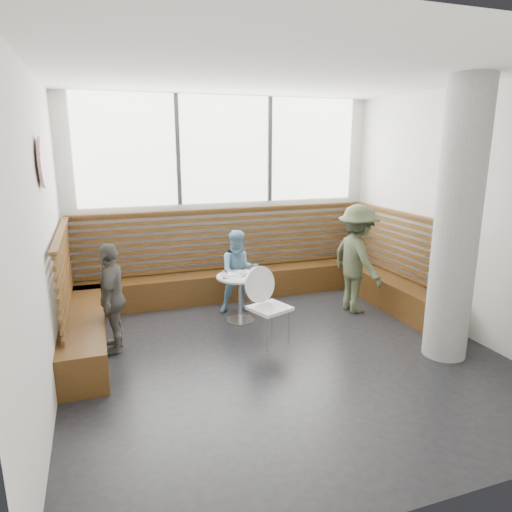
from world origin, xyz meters
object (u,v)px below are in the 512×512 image
object	(u,v)px
adult_man	(357,259)
concrete_column	(457,224)
cafe_table	(240,289)
child_left	(112,298)
cafe_chair	(268,299)
child_back	(239,272)

from	to	relation	value
adult_man	concrete_column	bearing A→B (deg)	-175.04
cafe_table	child_left	size ratio (longest dim) A/B	0.50
concrete_column	child_left	xyz separation A→B (m)	(-3.74, 1.44, -0.93)
cafe_chair	child_left	xyz separation A→B (m)	(-1.85, 0.40, 0.10)
child_left	adult_man	bearing A→B (deg)	104.21
child_back	child_left	bearing A→B (deg)	-151.72
child_back	concrete_column	bearing A→B (deg)	-42.47
adult_man	child_back	size ratio (longest dim) A/B	1.30
concrete_column	cafe_table	world-z (taller)	concrete_column
child_left	cafe_table	bearing A→B (deg)	113.20
cafe_chair	adult_man	bearing A→B (deg)	-0.21
cafe_table	child_left	distance (m)	1.78
cafe_table	child_back	world-z (taller)	child_back
adult_man	child_left	xyz separation A→B (m)	(-3.50, -0.21, -0.14)
adult_man	child_left	size ratio (longest dim) A/B	1.20
cafe_table	cafe_chair	bearing A→B (deg)	-80.98
adult_man	cafe_chair	bearing A→B (deg)	107.05
cafe_table	adult_man	bearing A→B (deg)	-5.50
concrete_column	cafe_chair	xyz separation A→B (m)	(-1.89, 1.04, -1.02)
concrete_column	child_left	bearing A→B (deg)	158.99
adult_man	child_back	bearing A→B (deg)	69.07
child_back	adult_man	bearing A→B (deg)	-11.32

